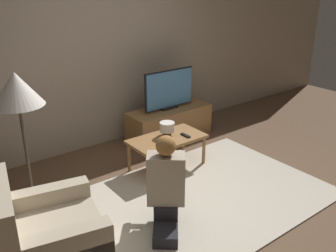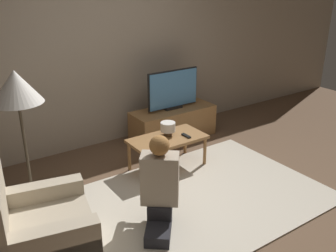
{
  "view_description": "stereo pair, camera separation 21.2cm",
  "coord_description": "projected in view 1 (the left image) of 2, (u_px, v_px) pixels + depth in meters",
  "views": [
    {
      "loc": [
        -2.2,
        -2.5,
        2.2
      ],
      "look_at": [
        0.22,
        0.66,
        0.6
      ],
      "focal_mm": 40.0,
      "sensor_mm": 36.0,
      "label": 1
    },
    {
      "loc": [
        -2.03,
        -2.62,
        2.2
      ],
      "look_at": [
        0.22,
        0.66,
        0.6
      ],
      "focal_mm": 40.0,
      "sensor_mm": 36.0,
      "label": 2
    }
  ],
  "objects": [
    {
      "name": "wall_back",
      "position": [
        95.0,
        51.0,
        4.84
      ],
      "size": [
        10.0,
        0.06,
        2.6
      ],
      "color": "tan",
      "rests_on": "ground_plane"
    },
    {
      "name": "ground_plane",
      "position": [
        190.0,
        203.0,
        3.9
      ],
      "size": [
        10.0,
        10.0,
        0.0
      ],
      "primitive_type": "plane",
      "color": "brown"
    },
    {
      "name": "coffee_table",
      "position": [
        167.0,
        141.0,
        4.48
      ],
      "size": [
        0.92,
        0.48,
        0.4
      ],
      "color": "olive",
      "rests_on": "ground_plane"
    },
    {
      "name": "person_kneeling",
      "position": [
        166.0,
        184.0,
        3.37
      ],
      "size": [
        0.67,
        0.75,
        0.91
      ],
      "rotation": [
        0.0,
        0.0,
        2.47
      ],
      "color": "#232328",
      "rests_on": "rug"
    },
    {
      "name": "tv",
      "position": [
        169.0,
        89.0,
        5.2
      ],
      "size": [
        0.81,
        0.08,
        0.56
      ],
      "color": "black",
      "rests_on": "tv_stand"
    },
    {
      "name": "tv_stand",
      "position": [
        169.0,
        123.0,
        5.38
      ],
      "size": [
        1.23,
        0.46,
        0.45
      ],
      "color": "olive",
      "rests_on": "ground_plane"
    },
    {
      "name": "floor_lamp",
      "position": [
        17.0,
        93.0,
        3.47
      ],
      "size": [
        0.49,
        0.49,
        1.39
      ],
      "color": "#4C4233",
      "rests_on": "ground_plane"
    },
    {
      "name": "armchair",
      "position": [
        47.0,
        241.0,
        2.92
      ],
      "size": [
        0.92,
        0.93,
        0.83
      ],
      "rotation": [
        0.0,
        0.0,
        1.37
      ],
      "color": "#B7A88E",
      "rests_on": "ground_plane"
    },
    {
      "name": "rug",
      "position": [
        190.0,
        202.0,
        3.9
      ],
      "size": [
        2.97,
        1.84,
        0.02
      ],
      "color": "beige",
      "rests_on": "ground_plane"
    },
    {
      "name": "table_lamp",
      "position": [
        167.0,
        128.0,
        4.49
      ],
      "size": [
        0.18,
        0.18,
        0.17
      ],
      "color": "#4C3823",
      "rests_on": "coffee_table"
    },
    {
      "name": "remote",
      "position": [
        185.0,
        135.0,
        4.51
      ],
      "size": [
        0.04,
        0.15,
        0.02
      ],
      "color": "black",
      "rests_on": "coffee_table"
    }
  ]
}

